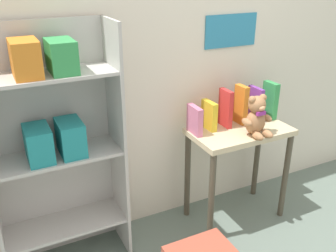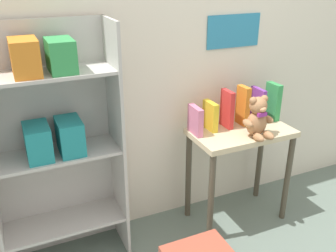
% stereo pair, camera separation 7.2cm
% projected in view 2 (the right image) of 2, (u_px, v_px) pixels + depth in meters
% --- Properties ---
extents(wall_back, '(4.80, 0.07, 2.50)m').
position_uv_depth(wall_back, '(196.00, 36.00, 2.36)').
color(wall_back, silver).
rests_on(wall_back, ground_plane).
extents(bookshelf_side, '(0.71, 0.29, 1.41)m').
position_uv_depth(bookshelf_side, '(53.00, 136.00, 2.04)').
color(bookshelf_side, '#BCB7B2').
rests_on(bookshelf_side, ground_plane).
extents(display_table, '(0.66, 0.37, 0.68)m').
position_uv_depth(display_table, '(240.00, 147.00, 2.47)').
color(display_table, beige).
rests_on(display_table, ground_plane).
extents(teddy_bear, '(0.20, 0.18, 0.26)m').
position_uv_depth(teddy_bear, '(258.00, 118.00, 2.30)').
color(teddy_bear, '#A8754C').
rests_on(teddy_bear, display_table).
extents(book_standing_pink, '(0.04, 0.15, 0.18)m').
position_uv_depth(book_standing_pink, '(195.00, 120.00, 2.34)').
color(book_standing_pink, '#D17093').
rests_on(book_standing_pink, display_table).
extents(book_standing_yellow, '(0.04, 0.14, 0.19)m').
position_uv_depth(book_standing_yellow, '(210.00, 116.00, 2.40)').
color(book_standing_yellow, gold).
rests_on(book_standing_yellow, display_table).
extents(book_standing_red, '(0.03, 0.12, 0.25)m').
position_uv_depth(book_standing_red, '(227.00, 109.00, 2.43)').
color(book_standing_red, red).
rests_on(book_standing_red, display_table).
extents(book_standing_orange, '(0.04, 0.11, 0.26)m').
position_uv_depth(book_standing_orange, '(243.00, 106.00, 2.47)').
color(book_standing_orange, orange).
rests_on(book_standing_orange, display_table).
extents(book_standing_purple, '(0.03, 0.14, 0.23)m').
position_uv_depth(book_standing_purple, '(257.00, 105.00, 2.52)').
color(book_standing_purple, purple).
rests_on(book_standing_purple, display_table).
extents(book_standing_green, '(0.04, 0.13, 0.25)m').
position_uv_depth(book_standing_green, '(273.00, 101.00, 2.56)').
color(book_standing_green, '#33934C').
rests_on(book_standing_green, display_table).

